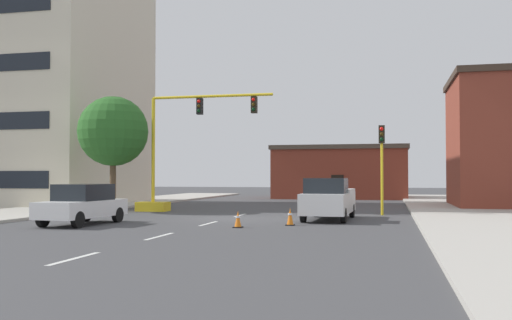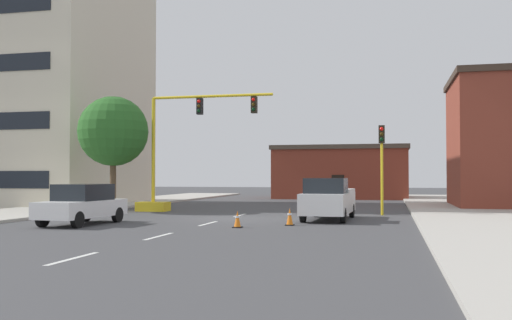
{
  "view_description": "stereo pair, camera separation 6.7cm",
  "coord_description": "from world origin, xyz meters",
  "px_view_note": "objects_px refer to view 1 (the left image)",
  "views": [
    {
      "loc": [
        7.75,
        -27.11,
        2.08
      ],
      "look_at": [
        0.33,
        4.78,
        3.01
      ],
      "focal_mm": 40.32,
      "sensor_mm": 36.0,
      "label": 1
    },
    {
      "loc": [
        7.81,
        -27.1,
        2.08
      ],
      "look_at": [
        0.33,
        4.78,
        3.01
      ],
      "focal_mm": 40.32,
      "sensor_mm": 36.0,
      "label": 2
    }
  ],
  "objects_px": {
    "pickup_truck_white": "(329,199)",
    "traffic_cone_roadside_a": "(290,217)",
    "tree_left_near": "(113,131)",
    "traffic_signal_gantry": "(169,174)",
    "traffic_cone_roadside_b": "(238,219)",
    "sedan_white_near_left": "(83,204)",
    "traffic_light_pole_right": "(382,149)"
  },
  "relations": [
    {
      "from": "pickup_truck_white",
      "to": "traffic_cone_roadside_a",
      "type": "height_order",
      "value": "pickup_truck_white"
    },
    {
      "from": "tree_left_near",
      "to": "traffic_cone_roadside_a",
      "type": "relative_size",
      "value": 9.09
    },
    {
      "from": "traffic_signal_gantry",
      "to": "traffic_cone_roadside_b",
      "type": "distance_m",
      "value": 11.77
    },
    {
      "from": "traffic_cone_roadside_a",
      "to": "sedan_white_near_left",
      "type": "bearing_deg",
      "value": -169.54
    },
    {
      "from": "traffic_light_pole_right",
      "to": "sedan_white_near_left",
      "type": "height_order",
      "value": "traffic_light_pole_right"
    },
    {
      "from": "tree_left_near",
      "to": "traffic_cone_roadside_b",
      "type": "height_order",
      "value": "tree_left_near"
    },
    {
      "from": "traffic_signal_gantry",
      "to": "sedan_white_near_left",
      "type": "xyz_separation_m",
      "value": [
        -0.14,
        -9.55,
        -1.3
      ]
    },
    {
      "from": "tree_left_near",
      "to": "sedan_white_near_left",
      "type": "distance_m",
      "value": 9.83
    },
    {
      "from": "tree_left_near",
      "to": "pickup_truck_white",
      "type": "xyz_separation_m",
      "value": [
        13.0,
        -3.52,
        -3.74
      ]
    },
    {
      "from": "traffic_signal_gantry",
      "to": "traffic_cone_roadside_a",
      "type": "bearing_deg",
      "value": -42.63
    },
    {
      "from": "traffic_signal_gantry",
      "to": "traffic_cone_roadside_b",
      "type": "bearing_deg",
      "value": -54.52
    },
    {
      "from": "traffic_signal_gantry",
      "to": "pickup_truck_white",
      "type": "relative_size",
      "value": 1.5
    },
    {
      "from": "pickup_truck_white",
      "to": "sedan_white_near_left",
      "type": "bearing_deg",
      "value": -153.33
    },
    {
      "from": "traffic_signal_gantry",
      "to": "pickup_truck_white",
      "type": "height_order",
      "value": "traffic_signal_gantry"
    },
    {
      "from": "tree_left_near",
      "to": "traffic_cone_roadside_a",
      "type": "bearing_deg",
      "value": -30.61
    },
    {
      "from": "traffic_signal_gantry",
      "to": "traffic_light_pole_right",
      "type": "xyz_separation_m",
      "value": [
        12.33,
        -0.52,
        1.34
      ]
    },
    {
      "from": "traffic_light_pole_right",
      "to": "sedan_white_near_left",
      "type": "distance_m",
      "value": 15.62
    },
    {
      "from": "sedan_white_near_left",
      "to": "traffic_cone_roadside_b",
      "type": "relative_size",
      "value": 6.75
    },
    {
      "from": "traffic_light_pole_right",
      "to": "sedan_white_near_left",
      "type": "relative_size",
      "value": 1.04
    },
    {
      "from": "traffic_signal_gantry",
      "to": "sedan_white_near_left",
      "type": "height_order",
      "value": "traffic_signal_gantry"
    },
    {
      "from": "traffic_cone_roadside_b",
      "to": "pickup_truck_white",
      "type": "bearing_deg",
      "value": 57.55
    },
    {
      "from": "sedan_white_near_left",
      "to": "traffic_cone_roadside_b",
      "type": "distance_m",
      "value": 6.91
    },
    {
      "from": "traffic_cone_roadside_a",
      "to": "pickup_truck_white",
      "type": "bearing_deg",
      "value": 69.54
    },
    {
      "from": "pickup_truck_white",
      "to": "traffic_cone_roadside_a",
      "type": "bearing_deg",
      "value": -110.46
    },
    {
      "from": "traffic_light_pole_right",
      "to": "traffic_cone_roadside_a",
      "type": "bearing_deg",
      "value": -116.58
    },
    {
      "from": "traffic_cone_roadside_b",
      "to": "traffic_light_pole_right",
      "type": "bearing_deg",
      "value": 58.04
    },
    {
      "from": "traffic_cone_roadside_b",
      "to": "traffic_signal_gantry",
      "type": "bearing_deg",
      "value": 125.48
    },
    {
      "from": "pickup_truck_white",
      "to": "traffic_cone_roadside_a",
      "type": "xyz_separation_m",
      "value": [
        -1.28,
        -3.42,
        -0.61
      ]
    },
    {
      "from": "pickup_truck_white",
      "to": "traffic_cone_roadside_b",
      "type": "relative_size",
      "value": 8.01
    },
    {
      "from": "traffic_signal_gantry",
      "to": "tree_left_near",
      "type": "xyz_separation_m",
      "value": [
        -3.11,
        -1.0,
        2.52
      ]
    },
    {
      "from": "tree_left_near",
      "to": "pickup_truck_white",
      "type": "bearing_deg",
      "value": -15.13
    },
    {
      "from": "sedan_white_near_left",
      "to": "traffic_cone_roadside_b",
      "type": "bearing_deg",
      "value": 0.71
    }
  ]
}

